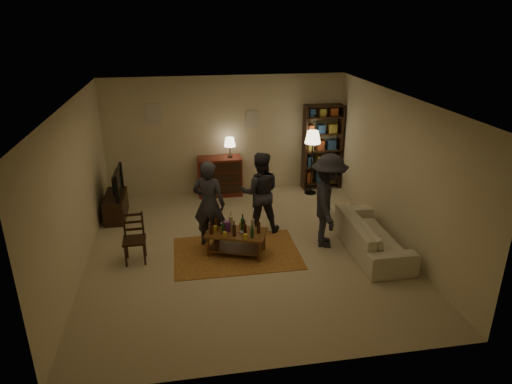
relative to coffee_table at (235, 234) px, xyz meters
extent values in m
plane|color=#C6B793|center=(0.19, 0.13, -0.38)|extent=(6.00, 6.00, 0.00)
plane|color=beige|center=(0.19, 3.13, 0.97)|extent=(5.50, 0.00, 5.50)
plane|color=beige|center=(-2.56, 0.13, 0.97)|extent=(0.00, 6.00, 6.00)
plane|color=beige|center=(2.94, 0.13, 0.97)|extent=(0.00, 6.00, 6.00)
plane|color=beige|center=(0.19, -2.87, 0.97)|extent=(5.50, 0.00, 5.50)
plane|color=white|center=(0.19, 0.13, 2.32)|extent=(6.00, 6.00, 0.00)
cube|color=beige|center=(-1.41, 3.11, 1.52)|extent=(0.35, 0.03, 0.45)
cube|color=beige|center=(0.79, 3.11, 1.32)|extent=(0.30, 0.03, 0.40)
cube|color=maroon|center=(0.01, -0.01, -0.38)|extent=(2.20, 1.50, 0.01)
cube|color=brown|center=(0.01, -0.01, 0.02)|extent=(1.16, 0.89, 0.04)
cube|color=brown|center=(0.01, -0.01, -0.27)|extent=(1.03, 0.76, 0.02)
cylinder|color=brown|center=(-0.49, -0.05, -0.19)|extent=(0.05, 0.05, 0.38)
cylinder|color=brown|center=(0.36, -0.37, -0.19)|extent=(0.05, 0.05, 0.38)
cylinder|color=brown|center=(-0.33, 0.36, -0.19)|extent=(0.05, 0.05, 0.38)
cylinder|color=brown|center=(0.52, 0.04, -0.19)|extent=(0.05, 0.05, 0.38)
cylinder|color=gold|center=(-0.34, 0.10, 0.09)|extent=(0.07, 0.07, 0.10)
cylinder|color=gold|center=(-0.20, -0.15, 0.08)|extent=(0.07, 0.07, 0.09)
cylinder|color=gold|center=(0.12, 0.15, 0.09)|extent=(0.07, 0.07, 0.11)
cylinder|color=gold|center=(0.13, -0.29, 0.08)|extent=(0.07, 0.07, 0.09)
cube|color=#652F82|center=(-0.15, 0.08, 0.13)|extent=(0.15, 0.10, 0.18)
cylinder|color=gray|center=(0.12, -0.07, 0.05)|extent=(0.12, 0.12, 0.03)
cube|color=#321F10|center=(-1.72, 0.01, 0.02)|extent=(0.39, 0.39, 0.04)
cylinder|color=#321F10|center=(-1.87, -0.15, -0.19)|extent=(0.04, 0.04, 0.40)
cylinder|color=#321F10|center=(-1.56, -0.14, -0.19)|extent=(0.04, 0.04, 0.40)
cylinder|color=#321F10|center=(-1.88, 0.16, -0.19)|extent=(0.04, 0.04, 0.40)
cylinder|color=#321F10|center=(-1.58, 0.17, -0.19)|extent=(0.04, 0.04, 0.40)
cube|color=#321F10|center=(-1.73, 0.16, 0.27)|extent=(0.31, 0.04, 0.45)
cube|color=#321F10|center=(-2.26, 1.93, -0.13)|extent=(0.40, 1.00, 0.50)
imported|color=black|center=(-2.24, 1.93, 0.40)|extent=(0.13, 0.97, 0.56)
cube|color=maroon|center=(-0.01, 2.85, 0.07)|extent=(1.00, 0.48, 0.90)
cube|color=#321F10|center=(-0.01, 2.60, -0.16)|extent=(0.92, 0.02, 0.22)
cube|color=#321F10|center=(-0.01, 2.60, 0.10)|extent=(0.92, 0.02, 0.22)
cube|color=#321F10|center=(-0.01, 2.60, 0.36)|extent=(0.92, 0.02, 0.22)
cylinder|color=#321F10|center=(0.24, 2.85, 0.54)|extent=(0.12, 0.12, 0.04)
cylinder|color=#321F10|center=(0.24, 2.85, 0.67)|extent=(0.02, 0.02, 0.22)
cone|color=#FFE5B2|center=(0.24, 2.85, 0.88)|extent=(0.26, 0.26, 0.20)
cube|color=#321F10|center=(2.01, 2.91, 0.62)|extent=(0.04, 0.34, 2.00)
cube|color=#321F10|center=(2.87, 2.91, 0.62)|extent=(0.04, 0.34, 2.00)
cube|color=#321F10|center=(2.44, 2.91, -0.23)|extent=(0.90, 0.34, 0.03)
cube|color=#321F10|center=(2.44, 2.91, 0.17)|extent=(0.90, 0.34, 0.03)
cube|color=#321F10|center=(2.44, 2.91, 0.57)|extent=(0.90, 0.34, 0.03)
cube|color=#321F10|center=(2.44, 2.91, 0.97)|extent=(0.90, 0.34, 0.03)
cube|color=#321F10|center=(2.44, 2.91, 1.37)|extent=(0.90, 0.34, 0.03)
cube|color=#321F10|center=(2.44, 2.91, 1.62)|extent=(0.90, 0.34, 0.03)
cube|color=#9B4721|center=(2.14, 2.91, -0.09)|extent=(0.12, 0.22, 0.26)
cube|color=navy|center=(2.39, 2.91, -0.09)|extent=(0.15, 0.22, 0.26)
cube|color=#9E9134|center=(2.66, 2.91, -0.09)|extent=(0.18, 0.22, 0.26)
cube|color=navy|center=(2.14, 2.91, 0.30)|extent=(0.12, 0.22, 0.24)
cube|color=#9E9134|center=(2.39, 2.91, 0.30)|extent=(0.15, 0.22, 0.24)
cube|color=#9B4721|center=(2.66, 2.91, 0.30)|extent=(0.18, 0.22, 0.24)
cube|color=#9E9134|center=(2.14, 2.91, 0.69)|extent=(0.12, 0.22, 0.22)
cube|color=#9B4721|center=(2.39, 2.91, 0.69)|extent=(0.15, 0.22, 0.22)
cube|color=navy|center=(2.66, 2.91, 0.69)|extent=(0.18, 0.22, 0.22)
cube|color=#9B4721|center=(2.14, 2.91, 1.08)|extent=(0.12, 0.22, 0.20)
cube|color=navy|center=(2.39, 2.91, 1.08)|extent=(0.15, 0.22, 0.20)
cube|color=#9E9134|center=(2.66, 2.91, 1.08)|extent=(0.18, 0.22, 0.20)
cube|color=navy|center=(2.14, 2.91, 1.47)|extent=(0.12, 0.22, 0.18)
cube|color=#9E9134|center=(2.39, 2.91, 1.47)|extent=(0.15, 0.22, 0.18)
cube|color=#9B4721|center=(2.66, 2.91, 1.47)|extent=(0.18, 0.22, 0.18)
cylinder|color=black|center=(2.10, 2.56, -0.37)|extent=(0.28, 0.28, 0.03)
cylinder|color=black|center=(2.10, 2.56, 0.28)|extent=(0.03, 0.03, 1.32)
cone|color=#FFE5B2|center=(2.10, 2.56, 0.98)|extent=(0.36, 0.36, 0.28)
imported|color=beige|center=(2.39, -0.27, -0.08)|extent=(0.81, 2.08, 0.61)
imported|color=#2A2A32|center=(-0.42, 0.41, 0.43)|extent=(0.69, 0.58, 1.62)
imported|color=#282830|center=(0.58, 0.85, 0.41)|extent=(0.84, 0.70, 1.59)
imported|color=#23232A|center=(1.68, 0.07, 0.48)|extent=(0.90, 1.24, 1.73)
camera|label=1|loc=(-0.83, -7.09, 3.63)|focal=32.00mm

